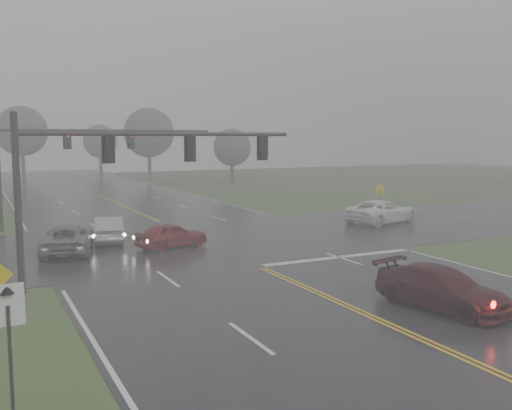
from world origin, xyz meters
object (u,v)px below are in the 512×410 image
pickup_white (382,223)px  sedan_silver (109,242)px  sedan_red (172,248)px  sedan_maroon (441,309)px  signal_gantry_far (72,150)px  signal_gantry_near (112,166)px  car_grey (68,253)px

pickup_white → sedan_silver: bearing=71.8°
sedan_red → pickup_white: (16.03, 2.10, 0.00)m
sedan_maroon → signal_gantry_far: (-8.52, 24.85, 5.17)m
signal_gantry_near → signal_gantry_far: 16.33m
sedan_maroon → signal_gantry_far: signal_gantry_far is taller
sedan_maroon → sedan_silver: 19.69m
sedan_silver → signal_gantry_far: bearing=-71.1°
sedan_silver → pickup_white: 18.76m
pickup_white → signal_gantry_near: size_ratio=0.50×
sedan_maroon → pickup_white: 20.27m
car_grey → signal_gantry_far: signal_gantry_far is taller
sedan_silver → signal_gantry_near: signal_gantry_near is taller
pickup_white → signal_gantry_near: (-20.53, -8.44, 4.84)m
sedan_silver → signal_gantry_near: 10.90m
sedan_silver → pickup_white: pickup_white is taller
sedan_maroon → signal_gantry_near: bearing=126.5°
car_grey → signal_gantry_near: signal_gantry_near is taller
sedan_maroon → car_grey: car_grey is taller
sedan_red → sedan_silver: sedan_silver is taller
sedan_maroon → signal_gantry_far: 26.78m
sedan_red → car_grey: (-5.27, 1.12, 0.00)m
car_grey → pickup_white: size_ratio=0.91×
car_grey → signal_gantry_far: bearing=-87.6°
pickup_white → signal_gantry_far: (-19.58, 7.86, 5.17)m
sedan_maroon → signal_gantry_near: signal_gantry_near is taller
sedan_maroon → sedan_red: 15.70m
signal_gantry_near → signal_gantry_far: signal_gantry_far is taller
sedan_maroon → signal_gantry_near: 13.65m
sedan_maroon → sedan_silver: sedan_silver is taller
sedan_silver → signal_gantry_near: size_ratio=0.38×
sedan_red → sedan_maroon: bearing=-174.8°
sedan_red → pickup_white: 16.17m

